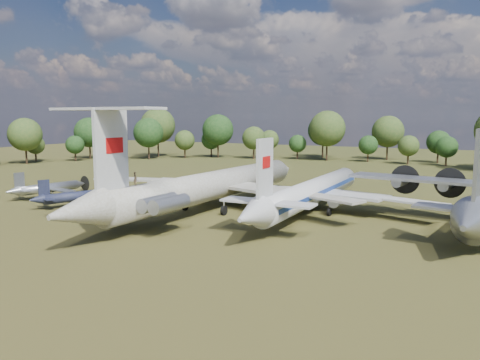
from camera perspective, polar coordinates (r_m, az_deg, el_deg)
The scene contains 6 objects.
ground at distance 67.91m, azimuth -4.70°, elevation -3.56°, with size 300.00×300.00×0.00m, color #273B13.
il62_airliner at distance 66.64m, azimuth -3.34°, elevation -1.33°, with size 43.67×56.77×5.57m, color beige, non-canonical shape.
tu104_jet at distance 65.60m, azimuth 8.85°, elevation -1.96°, with size 34.89×46.51×4.65m, color silver, non-canonical shape.
small_prop_west at distance 74.25m, azimuth -19.25°, elevation -2.15°, with size 10.80×14.73×2.16m, color black, non-canonical shape.
small_prop_northwest at distance 84.16m, azimuth -22.23°, elevation -1.14°, with size 11.31×15.42×2.26m, color #A6A8AE, non-canonical shape.
person_on_il62 at distance 54.06m, azimuth -12.66°, elevation 0.18°, with size 0.57×0.37×1.55m, color #906D49.
Camera 1 is at (35.56, -56.31, 13.29)m, focal length 35.00 mm.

